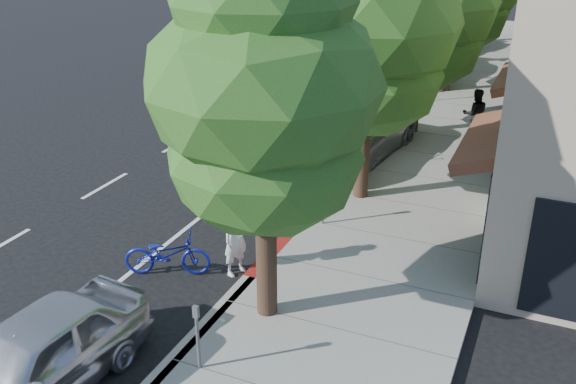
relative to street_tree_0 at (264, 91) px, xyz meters
The scene contains 15 objects.
ground 5.08m from the street_tree_0, 114.23° to the left, with size 120.00×120.00×0.00m, color black.
sidewalk 11.06m from the street_tree_0, 82.03° to the left, with size 4.60×56.00×0.15m, color gray.
curb 11.01m from the street_tree_0, 95.14° to the left, with size 0.30×56.00×0.15m, color #9E998E.
curb_red_segment 5.49m from the street_tree_0, 106.70° to the left, with size 0.32×4.00×0.15m, color maroon.
street_tree_0 is the anchor object (origin of this frame).
street_tree_1 6.00m from the street_tree_0, 90.00° to the left, with size 4.63×4.63×7.63m.
street_tree_2 12.00m from the street_tree_0, 90.00° to the left, with size 5.06×5.06×7.43m.
cyclist 4.12m from the street_tree_0, 136.92° to the left, with size 0.65×0.43×1.79m, color white.
bicycle 4.94m from the street_tree_0, 167.14° to the left, with size 0.66×1.88×0.99m, color #171E9F.
silver_suv 9.61m from the street_tree_0, 99.10° to the left, with size 2.83×6.14×1.71m, color #ACACB1.
dark_sedan 12.03m from the street_tree_0, 105.74° to the left, with size 1.72×4.94×1.63m, color black.
white_pickup 20.65m from the street_tree_0, 93.95° to the left, with size 2.55×6.27×1.82m, color white.
dark_suv_far 26.92m from the street_tree_0, 93.01° to the left, with size 2.16×5.37×1.83m, color black.
near_car_a 5.79m from the street_tree_0, 126.08° to the right, with size 1.74×4.31×1.47m, color silver.
pedestrian 12.72m from the street_tree_0, 80.18° to the left, with size 0.84×0.66×1.74m, color black.
Camera 1 is at (5.49, -11.52, 7.45)m, focal length 40.00 mm.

